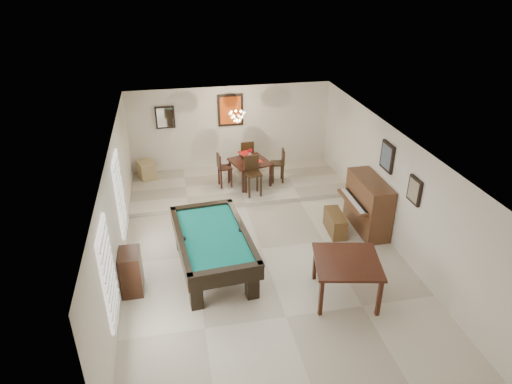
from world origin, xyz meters
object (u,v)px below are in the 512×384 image
object	(u,v)px
dining_table	(250,170)
dining_chair_north	(246,156)
pool_table	(213,253)
square_table	(345,278)
chandelier	(237,113)
apothecary_chest	(131,272)
dining_chair_south	(253,177)
corner_bench	(147,170)
dining_chair_east	(277,166)
upright_piano	(362,205)
flower_vase	(250,153)
dining_chair_west	(225,170)
piano_bench	(335,223)

from	to	relation	value
dining_table	dining_chair_north	size ratio (longest dim) A/B	0.94
pool_table	dining_table	bearing A→B (deg)	63.59
square_table	chandelier	bearing A→B (deg)	103.85
apothecary_chest	dining_chair_south	xyz separation A→B (m)	(3.07, 3.34, 0.22)
pool_table	corner_bench	distance (m)	4.86
dining_chair_south	dining_chair_east	distance (m)	1.09
dining_chair_east	upright_piano	bearing A→B (deg)	34.62
apothecary_chest	chandelier	xyz separation A→B (m)	(2.78, 4.11, 1.75)
upright_piano	flower_vase	bearing A→B (deg)	129.11
dining_chair_east	corner_bench	xyz separation A→B (m)	(-3.69, 0.96, -0.23)
pool_table	dining_chair_north	world-z (taller)	dining_chair_north
dining_chair_west	dining_chair_east	world-z (taller)	dining_chair_west
flower_vase	dining_chair_east	bearing A→B (deg)	-0.79
apothecary_chest	dining_chair_east	xyz separation A→B (m)	(3.90, 4.03, 0.15)
pool_table	dining_chair_west	size ratio (longest dim) A/B	2.67
piano_bench	upright_piano	bearing A→B (deg)	3.26
apothecary_chest	flower_vase	bearing A→B (deg)	52.47
pool_table	flower_vase	world-z (taller)	flower_vase
square_table	dining_chair_north	xyz separation A→B (m)	(-0.91, 5.77, 0.22)
piano_bench	dining_chair_west	bearing A→B (deg)	129.73
dining_table	dining_chair_west	bearing A→B (deg)	-178.08
apothecary_chest	flower_vase	world-z (taller)	flower_vase
piano_bench	apothecary_chest	world-z (taller)	apothecary_chest
pool_table	dining_table	world-z (taller)	dining_table
flower_vase	chandelier	size ratio (longest dim) A/B	0.42
apothecary_chest	dining_chair_east	size ratio (longest dim) A/B	0.93
piano_bench	corner_bench	bearing A→B (deg)	140.18
apothecary_chest	dining_chair_north	distance (m)	5.72
square_table	piano_bench	bearing A→B (deg)	74.38
corner_bench	pool_table	bearing A→B (deg)	-72.89
dining_chair_south	corner_bench	distance (m)	3.31
corner_bench	flower_vase	bearing A→B (deg)	-18.12
square_table	apothecary_chest	world-z (taller)	apothecary_chest
dining_chair_north	dining_chair_south	bearing A→B (deg)	83.35
dining_chair_west	dining_chair_east	bearing A→B (deg)	-95.98
square_table	corner_bench	world-z (taller)	square_table
piano_bench	pool_table	bearing A→B (deg)	-162.87
apothecary_chest	dining_table	bearing A→B (deg)	52.47
pool_table	dining_chair_west	distance (m)	3.75
dining_chair_south	chandelier	world-z (taller)	chandelier
piano_bench	dining_chair_west	world-z (taller)	dining_chair_west
flower_vase	corner_bench	xyz separation A→B (m)	(-2.89, 0.95, -0.69)
piano_bench	corner_bench	xyz separation A→B (m)	(-4.45, 3.71, 0.12)
dining_table	dining_chair_south	xyz separation A→B (m)	(-0.04, -0.71, 0.14)
apothecary_chest	dining_chair_west	xyz separation A→B (m)	(2.39, 4.02, 0.16)
apothecary_chest	dining_chair_north	xyz separation A→B (m)	(3.13, 4.79, 0.19)
dining_chair_west	corner_bench	xyz separation A→B (m)	(-2.17, 0.97, -0.24)
pool_table	dining_table	xyz separation A→B (m)	(1.46, 3.70, 0.09)
dining_chair_north	chandelier	xyz separation A→B (m)	(-0.35, -0.68, 1.56)
dining_table	dining_chair_east	size ratio (longest dim) A/B	1.02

